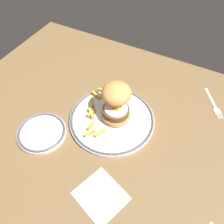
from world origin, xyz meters
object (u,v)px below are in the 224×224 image
object	(u,v)px
burger	(116,102)
fork	(214,104)
side_plate	(42,133)
napkin	(101,196)
dinner_plate	(112,119)

from	to	relation	value
burger	fork	bearing A→B (deg)	36.56
side_plate	fork	size ratio (longest dim) A/B	1.21
napkin	fork	bearing A→B (deg)	67.44
fork	napkin	distance (cm)	50.66
dinner_plate	fork	bearing A→B (deg)	39.31
dinner_plate	napkin	xyz separation A→B (cm)	(8.99, -23.50, -0.64)
burger	side_plate	distance (cm)	25.56
side_plate	napkin	xyz separation A→B (cm)	(26.21, -8.45, -0.63)
dinner_plate	fork	distance (cm)	36.75
dinner_plate	burger	size ratio (longest dim) A/B	2.06
fork	napkin	bearing A→B (deg)	-112.56
burger	napkin	distance (cm)	28.25
dinner_plate	side_plate	bearing A→B (deg)	-138.85
side_plate	fork	bearing A→B (deg)	40.02
side_plate	fork	distance (cm)	59.61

